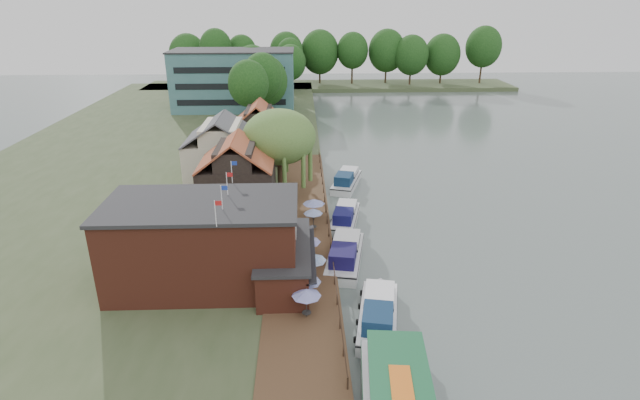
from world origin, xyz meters
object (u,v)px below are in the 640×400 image
object	(u,v)px
cottage_c	(259,132)
cruiser_2	(345,214)
umbrella_1	(307,289)
pub	(228,242)
cottage_a	(237,175)
umbrella_0	(307,303)
cottage_b	(223,150)
cruiser_1	(345,251)
umbrella_4	(299,235)
umbrella_6	(314,209)
umbrella_5	(313,219)
hotel_block	(234,80)
umbrella_2	(312,267)
cruiser_0	(378,310)
cruiser_3	(347,178)
umbrella_3	(308,248)
swan	(368,369)
willow	(280,153)

from	to	relation	value
cottage_c	cruiser_2	distance (m)	23.58
cottage_c	umbrella_1	world-z (taller)	cottage_c
pub	cottage_c	size ratio (longest dim) A/B	2.35
cottage_a	umbrella_0	bearing A→B (deg)	-70.35
pub	cruiser_2	bearing A→B (deg)	51.28
cottage_b	cruiser_1	distance (m)	25.15
cottage_a	cottage_c	world-z (taller)	same
cottage_c	cruiser_2	world-z (taller)	cottage_c
umbrella_4	umbrella_1	bearing A→B (deg)	-86.07
pub	umbrella_6	size ratio (longest dim) A/B	8.42
umbrella_5	cottage_c	bearing A→B (deg)	106.38
umbrella_6	pub	bearing A→B (deg)	-121.03
hotel_block	umbrella_5	size ratio (longest dim) A/B	10.69
umbrella_2	umbrella_6	world-z (taller)	same
pub	cottage_c	world-z (taller)	cottage_c
umbrella_2	cruiser_0	distance (m)	7.00
umbrella_0	cruiser_3	distance (m)	31.11
cottage_b	umbrella_6	size ratio (longest dim) A/B	4.04
umbrella_6	cruiser_1	xyz separation A→B (m)	(2.73, -7.63, -1.05)
umbrella_2	cruiser_1	bearing A→B (deg)	55.66
umbrella_2	cruiser_3	xyz separation A→B (m)	(5.11, 25.25, -1.16)
umbrella_5	cruiser_2	size ratio (longest dim) A/B	0.26
umbrella_2	cottage_a	bearing A→B (deg)	117.39
umbrella_0	umbrella_3	world-z (taller)	same
hotel_block	cruiser_1	world-z (taller)	hotel_block
cottage_a	umbrella_0	xyz separation A→B (m)	(7.31, -20.46, -2.96)
umbrella_0	umbrella_6	distance (m)	17.62
cottage_c	swan	distance (m)	45.74
cottage_c	umbrella_4	world-z (taller)	cottage_c
pub	umbrella_1	size ratio (longest dim) A/B	8.42
umbrella_3	cruiser_2	world-z (taller)	umbrella_3
willow	umbrella_2	xyz separation A→B (m)	(3.35, -20.14, -3.93)
pub	cruiser_1	bearing A→B (deg)	24.22
umbrella_1	umbrella_5	distance (m)	13.16
cottage_c	umbrella_2	distance (m)	34.95
cottage_a	umbrella_2	xyz separation A→B (m)	(7.85, -15.14, -2.96)
cottage_c	umbrella_3	distance (m)	31.60
willow	umbrella_1	bearing A→B (deg)	-83.06
cottage_b	umbrella_2	xyz separation A→B (m)	(10.85, -25.14, -2.96)
cottage_b	swan	world-z (taller)	cottage_b
pub	umbrella_2	distance (m)	7.24
cruiser_0	hotel_block	bearing A→B (deg)	115.40
umbrella_6	cruiser_3	size ratio (longest dim) A/B	0.25
cottage_a	cruiser_3	size ratio (longest dim) A/B	0.91
umbrella_4	cruiser_2	distance (m)	9.03
hotel_block	umbrella_5	distance (m)	63.45
swan	umbrella_5	bearing A→B (deg)	99.09
hotel_block	willow	world-z (taller)	hotel_block
cottage_a	cottage_c	size ratio (longest dim) A/B	1.01
umbrella_1	pub	bearing A→B (deg)	150.84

